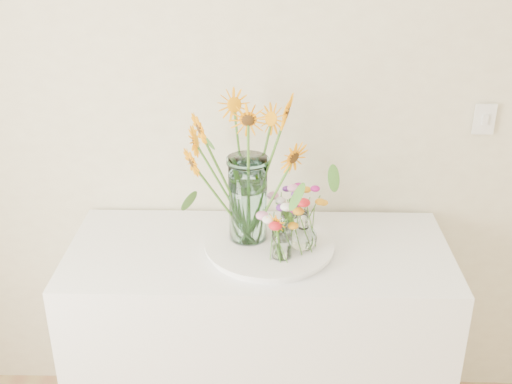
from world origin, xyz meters
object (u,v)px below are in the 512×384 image
mason_jar (248,199)px  small_vase_c (290,220)px  counter (259,347)px  small_vase_b (303,230)px  small_vase_a (282,243)px  tray (269,247)px

mason_jar → small_vase_c: mason_jar is taller
counter → small_vase_b: 0.57m
small_vase_b → small_vase_a: bearing=-138.8°
counter → tray: tray is taller
small_vase_b → small_vase_c: size_ratio=1.40×
counter → small_vase_a: size_ratio=11.59×
counter → small_vase_c: bearing=36.4°
small_vase_a → small_vase_c: small_vase_a is taller
small_vase_a → small_vase_c: size_ratio=1.15×
tray → small_vase_a: bearing=-64.5°
counter → small_vase_a: bearing=-50.8°
mason_jar → small_vase_a: mason_jar is taller
small_vase_c → counter: bearing=-143.6°
mason_jar → small_vase_c: (0.15, 0.05, -0.11)m
counter → mason_jar: size_ratio=4.35×
small_vase_a → mason_jar: bearing=132.4°
tray → small_vase_b: 0.15m
small_vase_b → small_vase_c: small_vase_b is taller
mason_jar → small_vase_a: 0.21m
tray → small_vase_b: size_ratio=3.01×
tray → small_vase_a: small_vase_a is taller
small_vase_b → small_vase_c: bearing=110.3°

